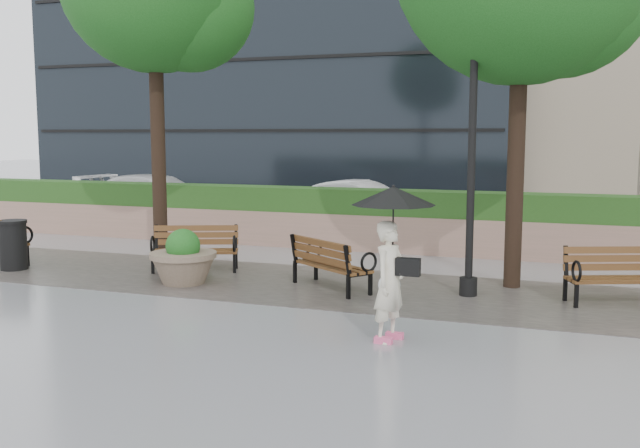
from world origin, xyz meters
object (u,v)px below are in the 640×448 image
(lamppost, at_px, (471,186))
(trash_bin, at_px, (13,246))
(car_right, at_px, (362,204))
(pedestrian, at_px, (392,248))
(car_left, at_px, (158,199))
(planter_left, at_px, (183,263))
(bench_3, at_px, (620,288))
(bench_1, at_px, (195,258))
(bench_2, at_px, (331,274))

(lamppost, bearing_deg, trash_bin, -175.29)
(car_right, bearing_deg, pedestrian, -153.12)
(car_left, xyz_separation_m, pedestrian, (9.27, -9.27, 0.47))
(trash_bin, relative_size, car_right, 0.23)
(planter_left, xyz_separation_m, car_right, (0.75, 8.23, 0.27))
(bench_3, bearing_deg, pedestrian, -154.35)
(planter_left, distance_m, car_right, 8.27)
(planter_left, bearing_deg, car_right, 84.79)
(bench_3, distance_m, pedestrian, 4.22)
(trash_bin, relative_size, lamppost, 0.23)
(lamppost, xyz_separation_m, car_left, (-9.83, 6.46, -1.06))
(planter_left, xyz_separation_m, trash_bin, (-3.69, 0.03, 0.08))
(lamppost, bearing_deg, car_right, 117.99)
(lamppost, height_order, car_right, lamppost)
(lamppost, bearing_deg, pedestrian, -101.20)
(bench_1, bearing_deg, bench_3, -23.09)
(car_left, height_order, car_right, car_left)
(car_right, bearing_deg, bench_3, -131.03)
(trash_bin, distance_m, car_right, 9.33)
(bench_3, relative_size, planter_left, 1.49)
(bench_3, xyz_separation_m, pedestrian, (-2.79, -3.02, 0.91))
(lamppost, distance_m, car_left, 11.81)
(trash_bin, bearing_deg, bench_2, 3.83)
(bench_1, distance_m, car_right, 7.27)
(planter_left, distance_m, lamppost, 4.99)
(bench_1, height_order, trash_bin, trash_bin)
(bench_3, distance_m, trash_bin, 10.71)
(lamppost, distance_m, pedestrian, 2.93)
(bench_2, bearing_deg, lamppost, -138.10)
(bench_1, bearing_deg, car_right, 58.94)
(car_left, bearing_deg, lamppost, -120.04)
(bench_1, relative_size, lamppost, 0.42)
(planter_left, bearing_deg, bench_3, 7.64)
(bench_2, relative_size, lamppost, 0.41)
(pedestrian, bearing_deg, bench_3, -24.91)
(bench_1, relative_size, car_left, 0.35)
(trash_bin, relative_size, car_left, 0.19)
(lamppost, xyz_separation_m, pedestrian, (-0.56, -2.81, -0.59))
(planter_left, bearing_deg, car_left, 125.32)
(lamppost, relative_size, car_right, 1.02)
(car_right, bearing_deg, lamppost, -143.52)
(bench_3, height_order, trash_bin, trash_bin)
(bench_1, distance_m, bench_3, 7.35)
(bench_3, relative_size, lamppost, 0.43)
(lamppost, height_order, car_left, lamppost)
(bench_3, bearing_deg, bench_2, 164.68)
(planter_left, xyz_separation_m, car_left, (-5.09, 7.19, 0.32))
(trash_bin, height_order, car_right, car_right)
(lamppost, bearing_deg, bench_2, -172.82)
(bench_2, height_order, car_right, car_right)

